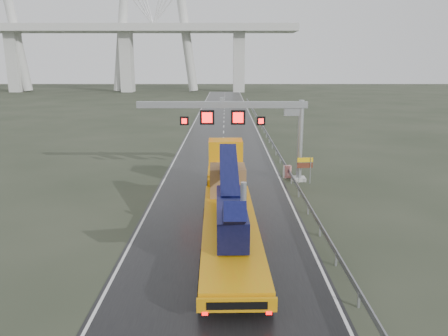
{
  "coord_description": "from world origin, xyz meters",
  "views": [
    {
      "loc": [
        0.32,
        -20.04,
        10.37
      ],
      "look_at": [
        0.2,
        9.53,
        3.2
      ],
      "focal_mm": 35.0,
      "sensor_mm": 36.0,
      "label": 1
    }
  ],
  "objects_px": {
    "heavy_haul_truck": "(228,192)",
    "exit_sign_pair": "(305,165)",
    "striped_barrier": "(287,172)",
    "sign_gantry": "(246,118)"
  },
  "relations": [
    {
      "from": "heavy_haul_truck",
      "to": "striped_barrier",
      "type": "height_order",
      "value": "heavy_haul_truck"
    },
    {
      "from": "sign_gantry",
      "to": "exit_sign_pair",
      "type": "distance_m",
      "value": 6.56
    },
    {
      "from": "heavy_haul_truck",
      "to": "exit_sign_pair",
      "type": "distance_m",
      "value": 11.25
    },
    {
      "from": "sign_gantry",
      "to": "heavy_haul_truck",
      "type": "bearing_deg",
      "value": -99.2
    },
    {
      "from": "exit_sign_pair",
      "to": "striped_barrier",
      "type": "relative_size",
      "value": 2.08
    },
    {
      "from": "sign_gantry",
      "to": "striped_barrier",
      "type": "height_order",
      "value": "sign_gantry"
    },
    {
      "from": "exit_sign_pair",
      "to": "striped_barrier",
      "type": "bearing_deg",
      "value": 116.16
    },
    {
      "from": "heavy_haul_truck",
      "to": "exit_sign_pair",
      "type": "relative_size",
      "value": 9.01
    },
    {
      "from": "heavy_haul_truck",
      "to": "striped_barrier",
      "type": "relative_size",
      "value": 18.72
    },
    {
      "from": "exit_sign_pair",
      "to": "striped_barrier",
      "type": "xyz_separation_m",
      "value": [
        -1.24,
        1.99,
        -1.09
      ]
    }
  ]
}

